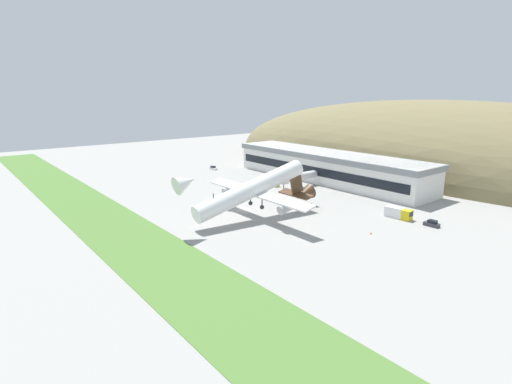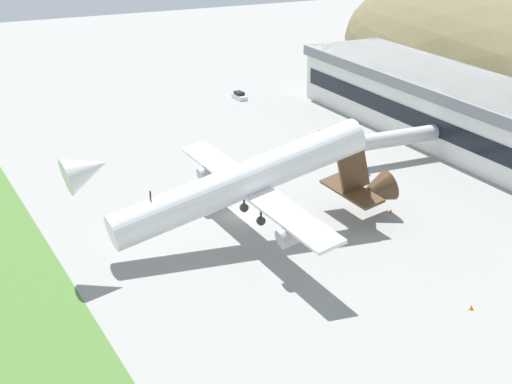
% 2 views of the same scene
% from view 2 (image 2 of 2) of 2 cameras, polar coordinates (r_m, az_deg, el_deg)
% --- Properties ---
extents(ground_plane, '(354.09, 354.09, 0.00)m').
position_cam_2_polar(ground_plane, '(116.87, -1.21, -1.66)').
color(ground_plane, gray).
extents(terminal_building, '(84.31, 18.09, 10.89)m').
position_cam_2_polar(terminal_building, '(150.04, 14.03, 5.28)').
color(terminal_building, white).
rests_on(terminal_building, ground_plane).
extents(jetway_0, '(3.38, 17.42, 5.43)m').
position_cam_2_polar(jetway_0, '(138.54, 8.65, 3.47)').
color(jetway_0, silver).
rests_on(jetway_0, ground_plane).
extents(cargo_airplane, '(39.91, 45.18, 14.65)m').
position_cam_2_polar(cargo_airplane, '(106.97, -0.57, 0.60)').
color(cargo_airplane, white).
extents(service_car_0, '(4.16, 1.95, 1.53)m').
position_cam_2_polar(service_car_0, '(177.92, -1.11, 6.42)').
color(service_car_0, silver).
rests_on(service_car_0, ground_plane).
extents(fuel_truck, '(6.99, 2.51, 3.10)m').
position_cam_2_polar(fuel_truck, '(144.31, 5.27, 3.27)').
color(fuel_truck, gold).
rests_on(fuel_truck, ground_plane).
extents(traffic_cone_0, '(0.52, 0.52, 0.58)m').
position_cam_2_polar(traffic_cone_0, '(95.70, 14.17, -7.46)').
color(traffic_cone_0, orange).
rests_on(traffic_cone_0, ground_plane).
extents(traffic_cone_1, '(0.52, 0.52, 0.58)m').
position_cam_2_polar(traffic_cone_1, '(119.60, 8.98, -1.24)').
color(traffic_cone_1, orange).
rests_on(traffic_cone_1, ground_plane).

